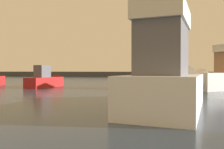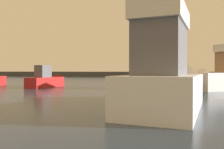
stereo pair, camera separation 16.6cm
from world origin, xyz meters
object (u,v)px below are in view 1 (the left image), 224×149
Objects in this scene: motorboat_1 at (222,76)px; motorboat_4 at (171,79)px; lighthouse at (147,52)px; motorboat_3 at (48,80)px.

motorboat_4 is (-4.95, -11.18, 0.05)m from motorboat_1.
lighthouse is 43.79m from motorboat_3.
motorboat_1 is at bearing -2.23° from motorboat_3.
motorboat_3 is 17.16m from motorboat_4.
motorboat_1 is 12.23m from motorboat_4.
motorboat_3 is at bearing 136.27° from motorboat_4.
motorboat_3 is (-8.31, -42.57, -5.98)m from lighthouse.
motorboat_4 is (12.39, -11.85, 0.61)m from motorboat_3.
motorboat_3 is at bearing 177.77° from motorboat_1.
motorboat_4 reaches higher than motorboat_3.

